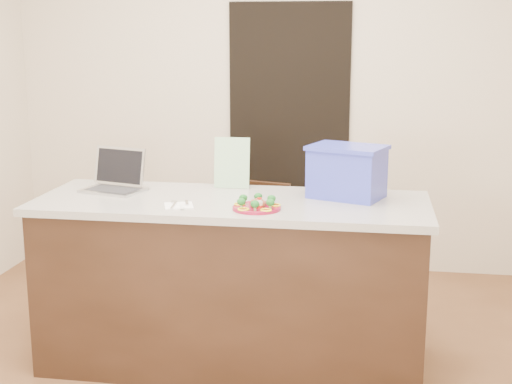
% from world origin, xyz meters
% --- Properties ---
extents(ground, '(4.00, 4.00, 0.00)m').
position_xyz_m(ground, '(0.00, 0.00, 0.00)').
color(ground, brown).
rests_on(ground, ground).
extents(room_shell, '(4.00, 4.00, 4.00)m').
position_xyz_m(room_shell, '(0.00, 0.00, 1.62)').
color(room_shell, white).
rests_on(room_shell, ground).
extents(doorway, '(0.90, 0.02, 2.00)m').
position_xyz_m(doorway, '(0.10, 1.98, 1.00)').
color(doorway, black).
rests_on(doorway, ground).
extents(island, '(2.06, 0.76, 0.92)m').
position_xyz_m(island, '(0.00, 0.25, 0.46)').
color(island, black).
rests_on(island, ground).
extents(plate, '(0.24, 0.24, 0.02)m').
position_xyz_m(plate, '(0.17, 0.06, 0.93)').
color(plate, maroon).
rests_on(plate, island).
extents(meatballs, '(0.09, 0.10, 0.04)m').
position_xyz_m(meatballs, '(0.17, 0.06, 0.95)').
color(meatballs, brown).
rests_on(meatballs, plate).
extents(broccoli, '(0.19, 0.21, 0.04)m').
position_xyz_m(broccoli, '(0.17, 0.06, 0.97)').
color(broccoli, '#134819').
rests_on(broccoli, plate).
extents(pepper_rings, '(0.24, 0.23, 0.01)m').
position_xyz_m(pepper_rings, '(0.17, 0.06, 0.94)').
color(pepper_rings, yellow).
rests_on(pepper_rings, plate).
extents(napkin, '(0.18, 0.18, 0.01)m').
position_xyz_m(napkin, '(-0.23, 0.07, 0.92)').
color(napkin, white).
rests_on(napkin, island).
extents(fork, '(0.04, 0.16, 0.00)m').
position_xyz_m(fork, '(-0.25, 0.08, 0.93)').
color(fork, silver).
rests_on(fork, napkin).
extents(knife, '(0.05, 0.19, 0.01)m').
position_xyz_m(knife, '(-0.20, 0.05, 0.93)').
color(knife, white).
rests_on(knife, napkin).
extents(yogurt_bottle, '(0.03, 0.03, 0.07)m').
position_xyz_m(yogurt_bottle, '(0.18, 0.03, 0.95)').
color(yogurt_bottle, silver).
rests_on(yogurt_bottle, island).
extents(laptop, '(0.37, 0.34, 0.23)m').
position_xyz_m(laptop, '(-0.68, 0.39, 0.98)').
color(laptop, '#A8A9AC').
rests_on(laptop, island).
extents(leaflet, '(0.20, 0.05, 0.28)m').
position_xyz_m(leaflet, '(-0.05, 0.54, 1.06)').
color(leaflet, silver).
rests_on(leaflet, island).
extents(blue_box, '(0.45, 0.39, 0.28)m').
position_xyz_m(blue_box, '(0.59, 0.40, 1.06)').
color(blue_box, '#313BB3').
rests_on(blue_box, island).
extents(chair, '(0.46, 0.46, 0.85)m').
position_xyz_m(chair, '(0.04, 0.96, 0.48)').
color(chair, black).
rests_on(chair, ground).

